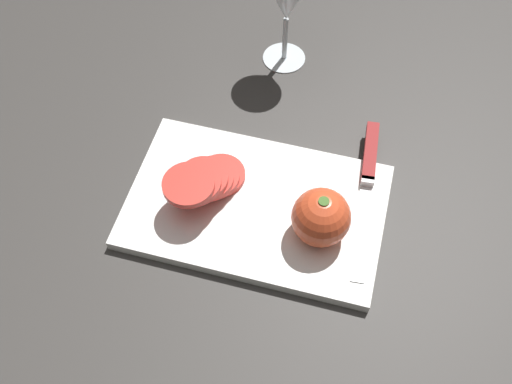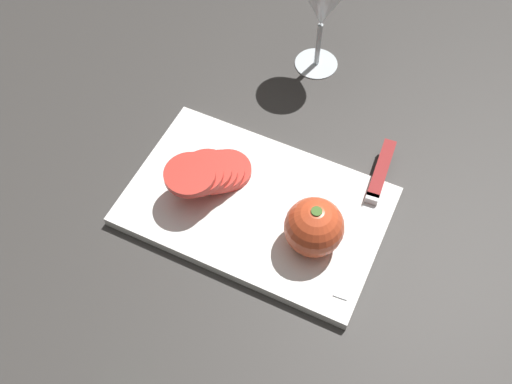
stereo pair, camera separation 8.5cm
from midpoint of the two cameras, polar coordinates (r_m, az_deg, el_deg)
ground_plane at (r=0.89m, az=-3.71°, el=-1.67°), size 3.00×3.00×0.00m
cutting_board at (r=0.88m, az=-2.75°, el=-1.59°), size 0.37×0.24×0.02m
wine_glass at (r=1.00m, az=0.45°, el=17.69°), size 0.09×0.09×0.18m
whole_tomato at (r=0.82m, az=3.27°, el=-2.66°), size 0.08×0.08×0.08m
knife at (r=0.91m, az=8.11°, el=2.22°), size 0.04×0.27×0.01m
tomato_slice_stack_near at (r=0.87m, az=-7.65°, el=0.95°), size 0.10×0.13×0.06m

